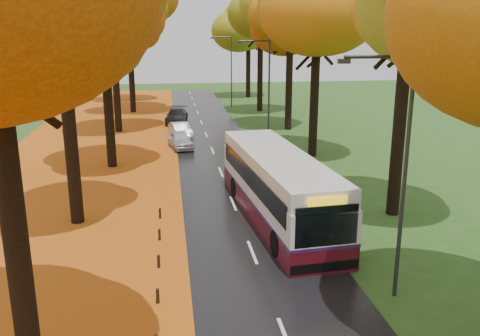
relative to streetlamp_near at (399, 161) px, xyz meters
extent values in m
cube|color=black|center=(-3.95, 17.00, -4.69)|extent=(6.50, 90.00, 0.04)
cube|color=silver|center=(-3.95, 17.00, -4.67)|extent=(0.12, 90.00, 0.01)
cube|color=#84340C|center=(-12.95, 17.00, -4.70)|extent=(12.00, 90.00, 0.02)
cube|color=orange|center=(-7.00, 17.00, -4.67)|extent=(0.90, 90.00, 0.01)
cylinder|color=black|center=(-10.85, -2.50, -0.43)|extent=(0.60, 0.60, 8.58)
cylinder|color=black|center=(-11.45, 8.50, -0.14)|extent=(0.60, 0.60, 9.15)
cylinder|color=black|center=(-10.85, 18.50, -0.71)|extent=(0.60, 0.60, 8.00)
ellipsoid|color=orange|center=(-10.85, 18.50, 4.29)|extent=(9.20, 9.20, 7.18)
cylinder|color=black|center=(-11.45, 30.50, -0.43)|extent=(0.60, 0.60, 8.58)
ellipsoid|color=orange|center=(-11.45, 30.50, 4.93)|extent=(8.00, 8.00, 6.24)
cylinder|color=black|center=(-10.85, 41.50, -0.14)|extent=(0.60, 0.60, 9.15)
ellipsoid|color=orange|center=(-10.85, 41.50, 5.58)|extent=(9.20, 9.20, 7.18)
cylinder|color=black|center=(-11.45, 51.50, -0.71)|extent=(0.60, 0.60, 8.00)
ellipsoid|color=orange|center=(-11.45, 51.50, 4.29)|extent=(8.00, 8.00, 6.24)
cylinder|color=black|center=(3.55, 7.50, -0.11)|extent=(0.60, 0.60, 9.22)
cylinder|color=black|center=(2.95, 19.50, -0.62)|extent=(0.60, 0.60, 8.19)
ellipsoid|color=orange|center=(2.95, 19.50, 4.50)|extent=(9.20, 9.20, 7.18)
cylinder|color=black|center=(3.55, 29.50, -0.36)|extent=(0.60, 0.60, 8.70)
ellipsoid|color=orange|center=(3.55, 29.50, 5.08)|extent=(8.20, 8.20, 6.40)
cylinder|color=black|center=(2.95, 40.50, -0.11)|extent=(0.60, 0.60, 9.22)
ellipsoid|color=orange|center=(2.95, 40.50, 5.65)|extent=(9.20, 9.20, 7.18)
cylinder|color=black|center=(3.55, 52.50, -0.62)|extent=(0.60, 0.60, 8.19)
ellipsoid|color=orange|center=(3.55, 52.50, 4.50)|extent=(8.20, 8.20, 6.40)
cube|color=black|center=(-7.65, 0.60, -4.45)|extent=(0.11, 0.11, 0.52)
cube|color=black|center=(-7.65, 3.20, -4.45)|extent=(0.11, 0.11, 0.52)
cube|color=black|center=(-7.65, 5.80, -4.45)|extent=(0.11, 0.11, 0.52)
cube|color=black|center=(-7.65, 8.40, -4.45)|extent=(0.11, 0.11, 0.52)
cylinder|color=#333538|center=(0.25, 0.00, -0.71)|extent=(0.14, 0.14, 8.00)
cylinder|color=#333538|center=(-0.85, 0.00, 3.19)|extent=(2.20, 0.11, 0.11)
cube|color=#333538|center=(-1.95, 0.00, 3.07)|extent=(0.35, 0.18, 0.14)
cylinder|color=#333538|center=(0.25, 22.00, -0.71)|extent=(0.14, 0.14, 8.00)
cylinder|color=#333538|center=(-0.85, 22.00, 3.19)|extent=(2.20, 0.11, 0.11)
cube|color=#333538|center=(-1.95, 22.00, 3.07)|extent=(0.35, 0.18, 0.14)
cylinder|color=#333538|center=(0.25, 44.00, -0.71)|extent=(0.14, 0.14, 8.00)
cylinder|color=#333538|center=(-0.85, 44.00, 3.19)|extent=(2.20, 0.11, 0.11)
cube|color=#333538|center=(-1.95, 44.00, 3.07)|extent=(0.35, 0.18, 0.14)
cube|color=#4A0B16|center=(-2.16, 7.60, -4.19)|extent=(3.69, 12.06, 0.97)
cube|color=silver|center=(-2.16, 7.60, -3.00)|extent=(3.69, 12.06, 1.40)
cube|color=silver|center=(-2.16, 7.60, -1.92)|extent=(3.62, 11.82, 0.76)
cube|color=#33154C|center=(-2.16, 7.60, -3.65)|extent=(3.72, 12.08, 0.13)
cube|color=black|center=(-2.16, 7.60, -2.57)|extent=(3.64, 11.11, 0.92)
cube|color=black|center=(-1.66, 1.72, -2.78)|extent=(2.37, 0.26, 1.51)
cube|color=yellow|center=(-1.66, 1.72, -1.85)|extent=(1.48, 0.19, 0.30)
cube|color=black|center=(-1.66, 1.74, -4.37)|extent=(2.64, 0.34, 0.38)
cylinder|color=black|center=(-3.05, 3.48, -4.13)|extent=(0.39, 1.10, 1.08)
cylinder|color=black|center=(-0.60, 3.68, -4.13)|extent=(0.39, 1.10, 1.08)
cylinder|color=black|center=(-3.69, 11.05, -4.13)|extent=(0.39, 1.10, 1.08)
cylinder|color=black|center=(-1.24, 11.26, -4.13)|extent=(0.39, 1.10, 1.08)
imported|color=silver|center=(-6.26, 23.15, -4.04)|extent=(2.12, 3.91, 1.26)
imported|color=#9EA1A5|center=(-6.14, 26.87, -4.04)|extent=(2.10, 4.01, 1.26)
imported|color=black|center=(-6.30, 34.00, -3.99)|extent=(2.45, 4.91, 1.37)
camera|label=1|loc=(-7.08, -14.51, 3.95)|focal=38.00mm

